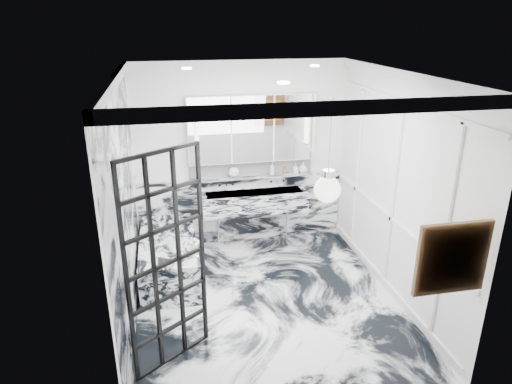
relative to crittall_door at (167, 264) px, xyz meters
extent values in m
plane|color=white|center=(1.18, 0.80, -1.12)|extent=(3.60, 3.60, 0.00)
plane|color=white|center=(1.18, 0.80, 1.68)|extent=(3.60, 3.60, 0.00)
plane|color=white|center=(1.18, 2.60, 0.28)|extent=(3.60, 0.00, 3.60)
plane|color=white|center=(1.18, -1.00, 0.28)|extent=(3.60, 0.00, 3.60)
plane|color=white|center=(-0.42, 0.80, 0.28)|extent=(0.00, 3.60, 3.60)
plane|color=white|center=(2.78, 0.80, 0.28)|extent=(0.00, 3.60, 3.60)
cube|color=white|center=(1.18, 2.57, -0.59)|extent=(3.18, 0.05, 1.05)
cube|color=white|center=(-0.41, 0.80, 0.22)|extent=(0.02, 3.56, 2.68)
cube|color=white|center=(2.76, 0.80, 0.18)|extent=(0.03, 3.40, 2.30)
imported|color=#8C5919|center=(1.64, 2.51, 0.07)|extent=(0.10, 0.10, 0.20)
imported|color=#4C4C51|center=(2.02, 2.51, 0.05)|extent=(0.07, 0.07, 0.16)
imported|color=silver|center=(2.13, 2.51, 0.06)|extent=(0.17, 0.17, 0.17)
sphere|color=white|center=(1.04, 2.51, 0.05)|extent=(0.16, 0.16, 0.16)
cylinder|color=#8C5919|center=(1.85, 2.51, 0.02)|extent=(0.04, 0.04, 0.10)
cylinder|color=silver|center=(0.32, 1.12, -0.51)|extent=(0.08, 0.08, 0.12)
cube|color=#B98713|center=(2.38, -0.96, 0.32)|extent=(0.56, 0.05, 0.56)
sphere|color=white|center=(1.38, -0.56, 0.87)|extent=(0.23, 0.23, 0.23)
cube|color=silver|center=(1.33, 2.35, -0.39)|extent=(1.60, 0.45, 0.30)
cube|color=silver|center=(1.33, 2.52, -0.05)|extent=(1.90, 0.14, 0.04)
cube|color=white|center=(1.33, 2.58, 0.09)|extent=(1.90, 0.03, 0.23)
cube|color=white|center=(1.33, 2.52, 0.70)|extent=(1.90, 0.16, 1.00)
cylinder|color=white|center=(0.51, 2.43, 0.66)|extent=(0.07, 0.07, 0.40)
cylinder|color=white|center=(2.15, 2.43, 0.66)|extent=(0.07, 0.07, 0.40)
cube|color=silver|center=(0.00, 1.69, -0.84)|extent=(0.75, 1.65, 0.55)
camera|label=1|loc=(0.08, -3.96, 2.21)|focal=32.00mm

